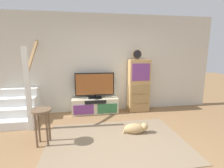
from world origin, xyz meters
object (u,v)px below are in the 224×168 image
(bar_stool_near, at_px, (42,118))
(desk_clock, at_px, (137,55))
(dog, at_px, (136,128))
(media_console, at_px, (95,106))
(side_cabinet, at_px, (139,86))
(television, at_px, (95,85))

(bar_stool_near, bearing_deg, desk_clock, 33.11)
(desk_clock, distance_m, dog, 2.04)
(bar_stool_near, bearing_deg, media_console, 54.26)
(media_console, distance_m, side_cabinet, 1.35)
(desk_clock, relative_size, dog, 0.48)
(television, distance_m, side_cabinet, 1.24)
(television, height_order, bar_stool_near, television)
(television, bearing_deg, desk_clock, -1.40)
(side_cabinet, relative_size, bar_stool_near, 2.19)
(television, relative_size, dog, 1.96)
(media_console, xyz_separation_m, television, (-0.00, 0.02, 0.59))
(television, xyz_separation_m, desk_clock, (1.17, -0.03, 0.81))
(bar_stool_near, xyz_separation_m, dog, (1.81, 0.12, -0.39))
(television, xyz_separation_m, dog, (0.77, -1.35, -0.69))
(media_console, distance_m, bar_stool_near, 1.81)
(media_console, height_order, desk_clock, desk_clock)
(media_console, xyz_separation_m, side_cabinet, (1.24, 0.01, 0.53))
(media_console, xyz_separation_m, dog, (0.77, -1.33, -0.10))
(desk_clock, height_order, dog, desk_clock)
(side_cabinet, xyz_separation_m, bar_stool_near, (-2.28, -1.46, -0.23))
(side_cabinet, bearing_deg, media_console, -179.53)
(media_console, distance_m, television, 0.59)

